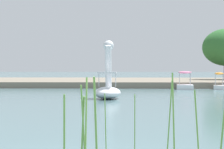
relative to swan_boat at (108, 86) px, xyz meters
name	(u,v)px	position (x,y,z in m)	size (l,w,h in m)	color
shore_bank_far	(123,82)	(0.43, 23.98, -0.46)	(139.08, 22.74, 0.53)	slate
swan_boat	(108,86)	(0.00, 0.00, 0.00)	(1.48, 2.84, 3.33)	white
pedal_boat_pink	(185,84)	(5.80, 11.40, -0.32)	(1.58, 2.41, 1.50)	white
pedal_boat_orange	(219,84)	(8.65, 11.53, -0.32)	(1.18, 1.88, 1.40)	white
reed_clump_foreground	(118,126)	(1.05, -16.24, -0.06)	(2.83, 1.18, 1.56)	#669942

